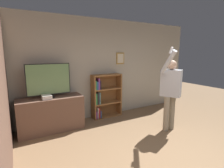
{
  "coord_description": "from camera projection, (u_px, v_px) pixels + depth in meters",
  "views": [
    {
      "loc": [
        -2.07,
        -1.51,
        1.8
      ],
      "look_at": [
        -0.19,
        1.79,
        1.11
      ],
      "focal_mm": 28.0,
      "sensor_mm": 36.0,
      "label": 1
    }
  ],
  "objects": [
    {
      "name": "bookshelf",
      "position": [
        104.0,
        96.0,
        4.87
      ],
      "size": [
        0.85,
        0.28,
        1.21
      ],
      "color": "brown",
      "rests_on": "ground_plane"
    },
    {
      "name": "wall_side_brick",
      "position": [
        1.0,
        84.0,
        2.52
      ],
      "size": [
        0.06,
        4.46,
        2.7
      ],
      "color": "brown",
      "rests_on": "ground_plane"
    },
    {
      "name": "game_console",
      "position": [
        47.0,
        97.0,
        3.84
      ],
      "size": [
        0.2,
        0.23,
        0.09
      ],
      "color": "white",
      "rests_on": "tv_ledge"
    },
    {
      "name": "wall_back",
      "position": [
        99.0,
        69.0,
        4.85
      ],
      "size": [
        6.41,
        0.09,
        2.7
      ],
      "color": "#B2AD9E",
      "rests_on": "ground_plane"
    },
    {
      "name": "person",
      "position": [
        171.0,
        89.0,
        3.96
      ],
      "size": [
        0.58,
        0.55,
        1.91
      ],
      "rotation": [
        0.0,
        0.0,
        -1.06
      ],
      "color": "gray",
      "rests_on": "ground_plane"
    },
    {
      "name": "tv_ledge",
      "position": [
        51.0,
        114.0,
        4.03
      ],
      "size": [
        1.44,
        0.53,
        0.79
      ],
      "color": "brown",
      "rests_on": "ground_plane"
    },
    {
      "name": "television",
      "position": [
        49.0,
        80.0,
        3.93
      ],
      "size": [
        0.95,
        0.22,
        0.77
      ],
      "color": "black",
      "rests_on": "tv_ledge"
    }
  ]
}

